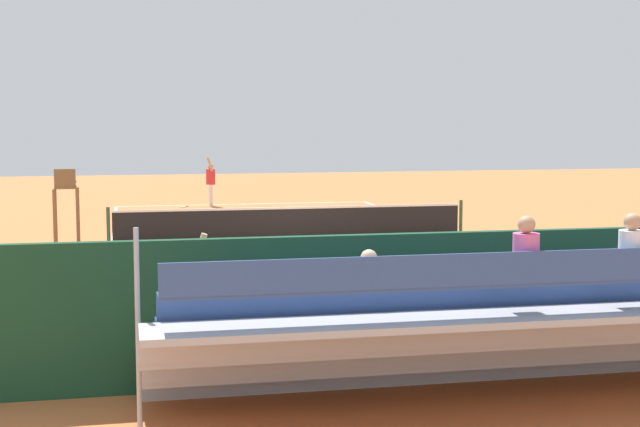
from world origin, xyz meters
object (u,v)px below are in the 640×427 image
tennis_player (211,180)px  tennis_ball_near (221,213)px  umpire_chair (66,199)px  courtside_bench (563,317)px  equipment_bag (429,351)px  tennis_net (291,223)px  tennis_racket (183,207)px  line_judge (198,299)px  bleacher_stand (515,327)px

tennis_player → tennis_ball_near: 3.29m
umpire_chair → tennis_ball_near: size_ratio=32.42×
courtside_bench → equipment_bag: courtside_bench is taller
courtside_bench → tennis_net: bearing=-82.2°
equipment_bag → tennis_racket: equipment_bag is taller
umpire_chair → tennis_racket: (-3.74, -10.34, -1.30)m
tennis_player → tennis_racket: bearing=12.5°
umpire_chair → equipment_bag: 14.59m
tennis_net → line_judge: size_ratio=5.35×
courtside_bench → line_judge: 5.48m
tennis_player → line_judge: size_ratio=1.00×
bleacher_stand → courtside_bench: 2.70m
courtside_bench → tennis_racket: bearing=-79.7°
bleacher_stand → courtside_bench: bleacher_stand is taller
courtside_bench → equipment_bag: 2.20m
umpire_chair → courtside_bench: bearing=121.3°
equipment_bag → tennis_ball_near: size_ratio=13.64×
tennis_net → tennis_ball_near: 7.49m
line_judge → tennis_player: bearing=-95.5°
equipment_bag → tennis_ball_near: 20.79m
umpire_chair → courtside_bench: size_ratio=1.19×
umpire_chair → equipment_bag: bearing=113.7°
umpire_chair → courtside_bench: (-8.02, 13.19, -0.76)m
equipment_bag → tennis_racket: size_ratio=1.63×
tennis_ball_near → tennis_net: bearing=99.7°
tennis_ball_near → umpire_chair: bearing=56.5°
tennis_racket → line_judge: 23.31m
line_judge → tennis_net: bearing=-105.6°
tennis_player → courtside_bench: bearing=97.6°
tennis_net → bleacher_stand: 15.35m
bleacher_stand → line_judge: size_ratio=4.70×
tennis_racket → line_judge: bearing=87.1°
equipment_bag → line_judge: bearing=-6.8°
tennis_net → tennis_player: (1.35, -10.50, 0.51)m
equipment_bag → tennis_racket: 23.75m
tennis_net → tennis_player: bearing=-82.7°
courtside_bench → tennis_racket: 23.92m
bleacher_stand → tennis_racket: (2.59, -25.59, -0.94)m
tennis_racket → bleacher_stand: bearing=95.8°
bleacher_stand → umpire_chair: size_ratio=4.23×
tennis_ball_near → tennis_racket: bearing=-67.5°
tennis_net → tennis_racket: tennis_net is taller
tennis_ball_near → line_judge: 20.53m
tennis_player → line_judge: bearing=84.5°
courtside_bench → equipment_bag: bearing=3.4°
tennis_player → tennis_racket: tennis_player is taller
tennis_net → line_judge: line_judge is taller
tennis_racket → line_judge: line_judge is taller
bleacher_stand → courtside_bench: bearing=-129.2°
tennis_player → tennis_ball_near: (-0.09, 3.13, -0.98)m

